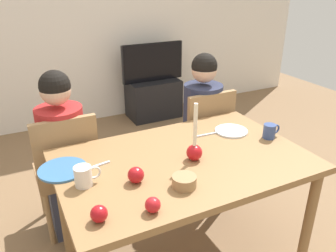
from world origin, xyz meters
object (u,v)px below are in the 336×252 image
object	(u,v)px
person_right_child	(202,128)
tv_stand	(153,99)
chair_left	(67,167)
apple_by_right_mug	(99,214)
person_left_child	(65,158)
apple_near_candle	(136,175)
plate_right	(231,131)
tv	(153,62)
chair_right	(203,136)
bowl_walnuts	(184,181)
mug_left	(84,176)
plate_left	(63,169)
dining_table	(184,171)
apple_by_left_plate	(153,205)
mug_right	(270,131)
candle_centerpiece	(194,149)

from	to	relation	value
person_right_child	tv_stand	distance (m)	1.72
chair_left	apple_by_right_mug	xyz separation A→B (m)	(-0.02, -0.91, 0.28)
person_left_child	apple_near_candle	bearing A→B (deg)	-72.91
plate_right	apple_near_candle	xyz separation A→B (m)	(-0.78, -0.27, 0.04)
tv	plate_right	size ratio (longest dim) A/B	3.69
chair_right	tv_stand	xyz separation A→B (m)	(0.32, 1.69, -0.27)
chair_right	bowl_walnuts	xyz separation A→B (m)	(-0.65, -0.85, 0.27)
mug_left	apple_by_right_mug	distance (m)	0.29
tv	bowl_walnuts	size ratio (longest dim) A/B	6.54
plate_left	person_left_child	bearing A→B (deg)	80.34
apple_near_candle	apple_by_right_mug	distance (m)	0.32
chair_left	chair_right	size ratio (longest dim) A/B	1.00
dining_table	apple_by_right_mug	xyz separation A→B (m)	(-0.57, -0.31, 0.12)
person_left_child	tv	xyz separation A→B (m)	(1.39, 1.66, 0.14)
mug_left	chair_left	bearing A→B (deg)	89.30
apple_by_right_mug	apple_by_left_plate	bearing A→B (deg)	-10.78
chair_right	person_right_child	bearing A→B (deg)	90.00
apple_by_left_plate	mug_right	bearing A→B (deg)	19.53
person_left_child	plate_left	bearing A→B (deg)	-99.66
apple_by_left_plate	apple_by_right_mug	distance (m)	0.23
mug_left	person_right_child	bearing A→B (deg)	31.07
plate_right	mug_left	distance (m)	1.03
chair_left	person_left_child	distance (m)	0.07
tv	plate_left	bearing A→B (deg)	-124.70
tv	mug_right	distance (m)	2.32
tv	chair_right	bearing A→B (deg)	-100.60
plate_left	mug_left	world-z (taller)	mug_left
person_right_child	bowl_walnuts	world-z (taller)	person_right_child
plate_right	bowl_walnuts	size ratio (longest dim) A/B	1.77
person_right_child	apple_near_candle	size ratio (longest dim) A/B	14.12
bowl_walnuts	person_left_child	bearing A→B (deg)	115.65
chair_left	mug_left	size ratio (longest dim) A/B	6.75
plate_right	mug_right	distance (m)	0.24
dining_table	bowl_walnuts	xyz separation A→B (m)	(-0.13, -0.24, 0.11)
mug_right	apple_by_right_mug	world-z (taller)	mug_right
tv_stand	mug_left	distance (m)	2.76
tv_stand	apple_by_right_mug	bearing A→B (deg)	-118.42
dining_table	apple_by_right_mug	world-z (taller)	apple_by_right_mug
person_left_child	bowl_walnuts	world-z (taller)	person_left_child
apple_by_left_plate	bowl_walnuts	bearing A→B (deg)	26.32
bowl_walnuts	apple_by_right_mug	size ratio (longest dim) A/B	1.62
tv	apple_near_candle	world-z (taller)	tv
chair_left	person_left_child	size ratio (longest dim) A/B	0.77
mug_left	apple_by_left_plate	bearing A→B (deg)	-57.19
chair_left	plate_right	xyz separation A→B (m)	(1.01, -0.44, 0.24)
plate_left	apple_by_left_plate	bearing A→B (deg)	-61.14
candle_centerpiece	plate_right	size ratio (longest dim) A/B	1.57
plate_left	apple_by_right_mug	size ratio (longest dim) A/B	3.44
apple_by_right_mug	person_left_child	bearing A→B (deg)	88.95
tv	apple_near_candle	size ratio (longest dim) A/B	9.52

